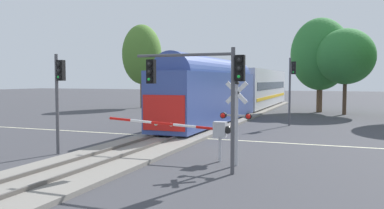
# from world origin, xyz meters

# --- Properties ---
(ground_plane) EXTENTS (220.00, 220.00, 0.00)m
(ground_plane) POSITION_xyz_m (0.00, 0.00, 0.00)
(ground_plane) COLOR #3D3D42
(road_centre_stripe) EXTENTS (44.00, 0.20, 0.01)m
(road_centre_stripe) POSITION_xyz_m (0.00, 0.00, 0.00)
(road_centre_stripe) COLOR beige
(road_centre_stripe) RESTS_ON ground
(railway_track) EXTENTS (4.40, 80.00, 0.32)m
(railway_track) POSITION_xyz_m (0.00, 0.00, 0.10)
(railway_track) COLOR gray
(railway_track) RESTS_ON ground
(commuter_train) EXTENTS (3.04, 41.73, 5.16)m
(commuter_train) POSITION_xyz_m (0.00, 17.54, 2.79)
(commuter_train) COLOR #384C93
(commuter_train) RESTS_ON railway_track
(crossing_gate_near) EXTENTS (6.28, 0.40, 1.82)m
(crossing_gate_near) POSITION_xyz_m (4.14, -6.24, 1.43)
(crossing_gate_near) COLOR #B7B7BC
(crossing_gate_near) RESTS_ON ground
(crossing_signal_mast) EXTENTS (1.36, 0.44, 3.70)m
(crossing_signal_mast) POSITION_xyz_m (5.78, -6.83, 2.26)
(crossing_signal_mast) COLOR #B2B2B7
(crossing_signal_mast) RESTS_ON ground
(traffic_signal_far_side) EXTENTS (0.53, 0.38, 5.40)m
(traffic_signal_far_side) POSITION_xyz_m (6.20, 8.88, 3.62)
(traffic_signal_far_side) COLOR #4C4C51
(traffic_signal_far_side) RESTS_ON ground
(traffic_signal_near_right) EXTENTS (4.57, 0.38, 4.91)m
(traffic_signal_near_right) POSITION_xyz_m (4.81, -8.34, 3.69)
(traffic_signal_near_right) COLOR #4C4C51
(traffic_signal_near_right) RESTS_ON ground
(traffic_signal_median) EXTENTS (0.53, 0.38, 4.92)m
(traffic_signal_median) POSITION_xyz_m (-2.96, -7.43, 3.30)
(traffic_signal_median) COLOR #4C4C51
(traffic_signal_median) RESTS_ON ground
(elm_centre_background) EXTENTS (6.49, 6.49, 10.57)m
(elm_centre_background) POSITION_xyz_m (7.59, 23.41, 6.51)
(elm_centre_background) COLOR brown
(elm_centre_background) RESTS_ON ground
(pine_left_background) EXTENTS (5.11, 5.11, 10.80)m
(pine_left_background) POSITION_xyz_m (-14.44, 22.46, 6.92)
(pine_left_background) COLOR brown
(pine_left_background) RESTS_ON ground
(oak_far_right) EXTENTS (5.96, 5.96, 8.99)m
(oak_far_right) POSITION_xyz_m (10.22, 21.02, 6.07)
(oak_far_right) COLOR #4C3828
(oak_far_right) RESTS_ON ground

